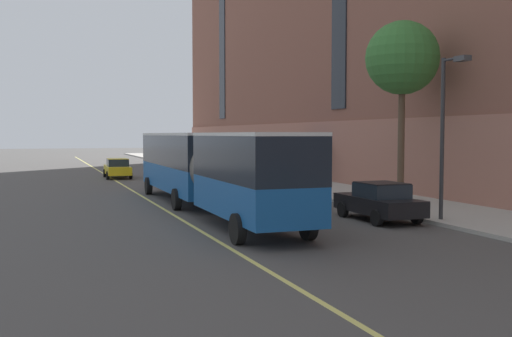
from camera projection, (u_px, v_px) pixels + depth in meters
The scene contains 12 objects.
ground_plane at pixel (230, 220), 24.39m from camera, with size 260.00×260.00×0.00m, color #4C4947.
sidewalk at pixel (392, 201), 30.50m from camera, with size 5.32×160.00×0.15m, color #ADA89E.
city_bus at pixel (206, 166), 27.19m from camera, with size 2.86×20.33×3.55m.
parked_car_silver_0 at pixel (202, 166), 50.53m from camera, with size 2.02×4.56×1.56m.
parked_car_black_1 at pixel (379, 201), 24.18m from camera, with size 2.01×4.33×1.56m.
parked_car_white_2 at pixel (184, 163), 56.17m from camera, with size 2.01×4.33×1.56m.
parked_car_champagne_4 at pixel (261, 177), 37.50m from camera, with size 2.00×4.46×1.56m.
parked_car_red_5 at pixel (228, 171), 43.58m from camera, with size 1.96×4.74×1.56m.
taxi_cab at pixel (117, 168), 47.59m from camera, with size 2.05×4.83×1.56m.
street_tree_mid_block at pixel (402, 59), 29.67m from camera, with size 3.65×3.65×8.96m.
street_lamp at pixel (447, 120), 23.09m from camera, with size 0.36×1.48×6.30m.
lane_centerline at pixel (170, 213), 26.57m from camera, with size 0.16×140.00×0.01m, color #E0D66B.
Camera 1 is at (-7.32, -23.12, 3.50)m, focal length 42.00 mm.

